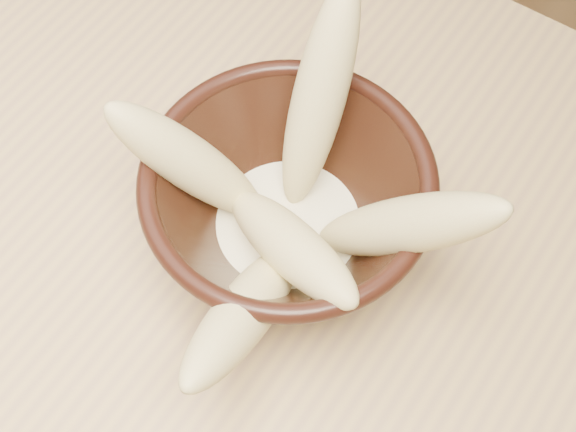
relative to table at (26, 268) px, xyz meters
The scene contains 8 objects.
table is the anchor object (origin of this frame).
bowl 0.25m from the table, 28.47° to the left, with size 0.18×0.18×0.10m.
milk_puddle 0.24m from the table, 28.47° to the left, with size 0.10×0.10×0.01m, color #FCF3CA.
banana_upright 0.30m from the table, 42.04° to the left, with size 0.03×0.03×0.16m, color #D8C17F.
banana_left 0.22m from the table, 32.31° to the left, with size 0.03×0.03×0.13m, color #D8C17F.
banana_right 0.33m from the table, 23.36° to the left, with size 0.03×0.03×0.16m, color #D8C17F.
banana_across 0.27m from the table, 18.99° to the left, with size 0.03×0.03×0.13m, color #D8C17F.
banana_front 0.26m from the table, ahead, with size 0.03×0.03×0.15m, color #D8C17F.
Camera 1 is at (0.33, -0.10, 1.26)m, focal length 50.00 mm.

